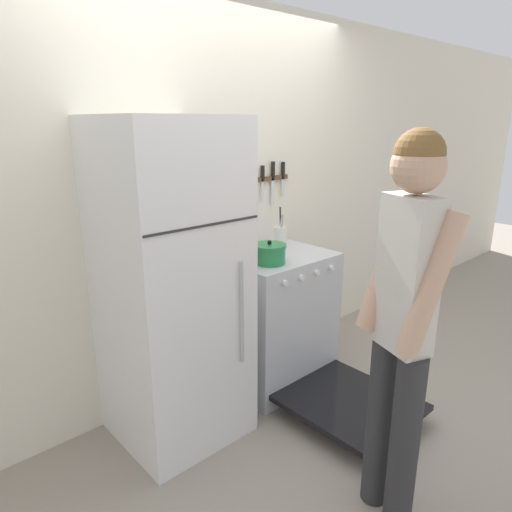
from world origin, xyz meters
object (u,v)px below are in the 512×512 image
dutch_oven_pot (269,253)px  refrigerator (172,286)px  tea_kettle (246,246)px  person (403,316)px  utensil_jar (280,236)px  stove_range (278,320)px

dutch_oven_pot → refrigerator: bearing=171.8°
tea_kettle → person: 1.37m
utensil_jar → refrigerator: bearing=-171.3°
dutch_oven_pot → tea_kettle: tea_kettle is taller
stove_range → dutch_oven_pot: (-0.16, -0.08, 0.53)m
utensil_jar → person: (-0.63, -1.35, 0.01)m
dutch_oven_pot → tea_kettle: (0.01, 0.24, -0.00)m
person → stove_range: bearing=-0.6°
utensil_jar → person: size_ratio=0.16×
tea_kettle → person: size_ratio=0.12×
stove_range → utensil_jar: utensil_jar is taller
stove_range → tea_kettle: bearing=133.2°
dutch_oven_pot → utensil_jar: size_ratio=0.90×
stove_range → utensil_jar: 0.60m
stove_range → tea_kettle: size_ratio=6.46×
refrigerator → person: refrigerator is taller
refrigerator → tea_kettle: bearing=12.5°
dutch_oven_pot → person: bearing=-104.3°
tea_kettle → person: bearing=-102.3°
tea_kettle → dutch_oven_pot: bearing=-93.1°
dutch_oven_pot → stove_range: bearing=26.6°
utensil_jar → person: 1.49m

